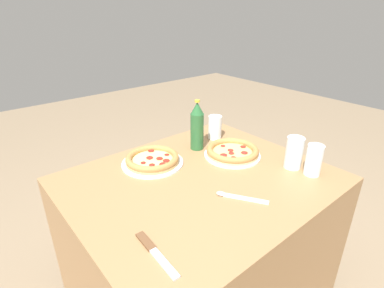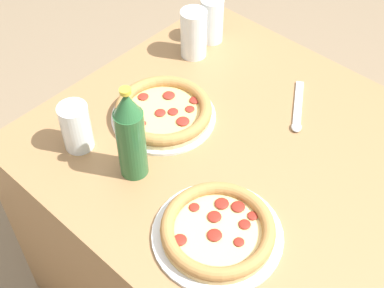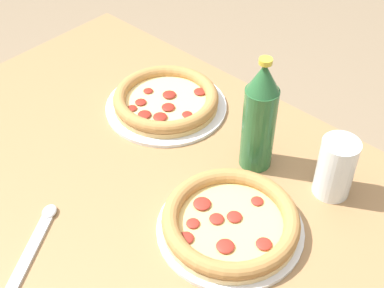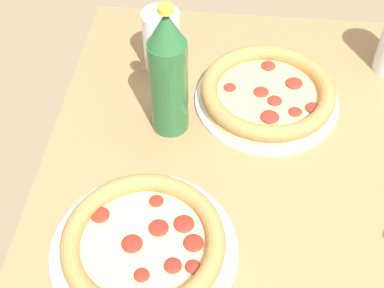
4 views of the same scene
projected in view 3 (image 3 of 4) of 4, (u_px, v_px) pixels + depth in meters
table at (128, 279)px, 1.30m from camera, size 1.05×0.87×0.70m
pizza_pepperoni at (166, 101)px, 1.22m from camera, size 0.28×0.28×0.04m
pizza_veggie at (230, 222)px, 0.95m from camera, size 0.27×0.27×0.04m
glass_red_wine at (335, 170)px, 1.00m from camera, size 0.07×0.07×0.12m
beer_bottle at (260, 117)px, 1.02m from camera, size 0.07×0.07×0.25m
spoon at (37, 238)px, 0.95m from camera, size 0.12×0.18×0.01m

